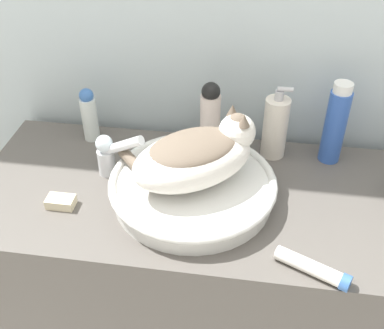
# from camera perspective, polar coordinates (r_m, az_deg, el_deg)

# --- Properties ---
(wall_back) EXTENTS (8.00, 0.05, 2.40)m
(wall_back) POSITION_cam_1_polar(r_m,az_deg,el_deg) (1.26, 4.91, 18.76)
(wall_back) COLOR silver
(wall_back) RESTS_ON ground_plane
(vanity_counter) EXTENTS (1.21, 0.50, 0.83)m
(vanity_counter) POSITION_cam_1_polar(r_m,az_deg,el_deg) (1.49, 2.28, -15.67)
(vanity_counter) COLOR #56514C
(vanity_counter) RESTS_ON ground_plane
(sink_basin) EXTENTS (0.40, 0.40, 0.06)m
(sink_basin) POSITION_cam_1_polar(r_m,az_deg,el_deg) (1.15, 0.09, -2.66)
(sink_basin) COLOR silver
(sink_basin) RESTS_ON vanity_counter
(cat) EXTENTS (0.36, 0.32, 0.15)m
(cat) POSITION_cam_1_polar(r_m,az_deg,el_deg) (1.10, 0.53, 1.21)
(cat) COLOR silver
(cat) RESTS_ON sink_basin
(faucet) EXTENTS (0.13, 0.06, 0.14)m
(faucet) POSITION_cam_1_polar(r_m,az_deg,el_deg) (1.22, -9.73, 1.38)
(faucet) COLOR silver
(faucet) RESTS_ON vanity_counter
(lotion_bottle_white) EXTENTS (0.05, 0.05, 0.20)m
(lotion_bottle_white) POSITION_cam_1_polar(r_m,az_deg,el_deg) (1.28, 2.17, 5.63)
(lotion_bottle_white) COLOR silver
(lotion_bottle_white) RESTS_ON vanity_counter
(soap_pump_bottle) EXTENTS (0.06, 0.06, 0.21)m
(soap_pump_bottle) POSITION_cam_1_polar(r_m,az_deg,el_deg) (1.28, 9.84, 4.40)
(soap_pump_bottle) COLOR silver
(soap_pump_bottle) RESTS_ON vanity_counter
(shampoo_bottle_tall) EXTENTS (0.06, 0.06, 0.23)m
(shampoo_bottle_tall) POSITION_cam_1_polar(r_m,az_deg,el_deg) (1.28, 16.63, 4.61)
(shampoo_bottle_tall) COLOR #335BB7
(shampoo_bottle_tall) RESTS_ON vanity_counter
(deodorant_stick) EXTENTS (0.04, 0.04, 0.16)m
(deodorant_stick) POSITION_cam_1_polar(r_m,az_deg,el_deg) (1.36, -12.09, 5.82)
(deodorant_stick) COLOR silver
(deodorant_stick) RESTS_ON vanity_counter
(cream_tube) EXTENTS (0.16, 0.10, 0.04)m
(cream_tube) POSITION_cam_1_polar(r_m,az_deg,el_deg) (1.03, 14.17, -11.82)
(cream_tube) COLOR silver
(cream_tube) RESTS_ON vanity_counter
(soap_bar) EXTENTS (0.07, 0.04, 0.02)m
(soap_bar) POSITION_cam_1_polar(r_m,az_deg,el_deg) (1.18, -15.28, -4.29)
(soap_bar) COLOR beige
(soap_bar) RESTS_ON vanity_counter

